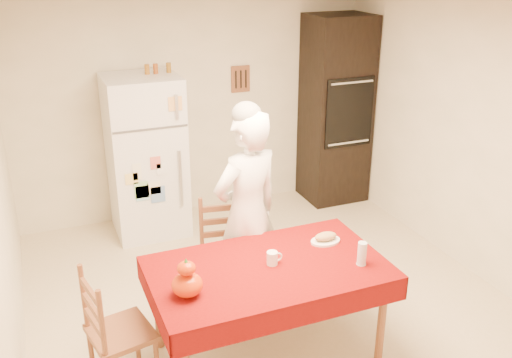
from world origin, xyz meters
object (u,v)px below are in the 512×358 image
oven_cabinet (336,110)px  dining_table (268,275)px  pumpkin_lower (187,285)px  chair_left (111,329)px  seated_woman (247,214)px  refrigerator (146,156)px  wine_glass (362,254)px  bread_plate (325,241)px  chair_far (225,249)px  coffee_mug (272,258)px

oven_cabinet → dining_table: (-1.91, -2.44, -0.41)m
oven_cabinet → pumpkin_lower: 3.62m
chair_left → seated_woman: bearing=-75.1°
refrigerator → wine_glass: (1.00, -2.61, -0.00)m
dining_table → bread_plate: 0.59m
chair_far → seated_woman: seated_woman is taller
refrigerator → wine_glass: bearing=-69.0°
oven_cabinet → wine_glass: (-1.28, -2.66, -0.25)m
refrigerator → wine_glass: refrigerator is taller
oven_cabinet → seated_woman: (-1.82, -1.80, -0.22)m
refrigerator → bread_plate: (0.92, -2.22, -0.08)m
oven_cabinet → chair_far: size_ratio=2.32×
coffee_mug → wine_glass: size_ratio=0.57×
chair_left → dining_table: bearing=-103.5°
seated_woman → bread_plate: 0.67m
refrigerator → wine_glass: size_ratio=9.66×
coffee_mug → bread_plate: coffee_mug is taller
chair_far → coffee_mug: chair_far is taller
refrigerator → chair_far: (0.31, -1.59, -0.34)m
pumpkin_lower → bread_plate: bearing=14.2°
oven_cabinet → chair_far: 2.63m
coffee_mug → bread_plate: (0.52, 0.15, -0.04)m
dining_table → chair_far: (-0.06, 0.80, -0.18)m
dining_table → pumpkin_lower: 0.66m
pumpkin_lower → bread_plate: size_ratio=0.87×
bread_plate → oven_cabinet: bearing=59.1°
seated_woman → wine_glass: seated_woman is taller
oven_cabinet → dining_table: bearing=-128.1°
refrigerator → pumpkin_lower: refrigerator is taller
chair_left → pumpkin_lower: (0.49, -0.17, 0.33)m
wine_glass → bread_plate: wine_glass is taller
wine_glass → bread_plate: 0.41m
chair_far → seated_woman: size_ratio=0.54×
chair_left → wine_glass: (1.76, -0.27, 0.34)m
oven_cabinet → chair_left: 3.91m
chair_far → dining_table: bearing=-76.3°
oven_cabinet → coffee_mug: bearing=-127.8°
chair_left → coffee_mug: size_ratio=9.50×
refrigerator → dining_table: size_ratio=1.00×
chair_left → wine_glass: 1.82m
wine_glass → oven_cabinet: bearing=64.4°
refrigerator → chair_left: refrigerator is taller
dining_table → coffee_mug: coffee_mug is taller
dining_table → wine_glass: size_ratio=9.66×
refrigerator → coffee_mug: refrigerator is taller
dining_table → bread_plate: (0.56, 0.17, 0.08)m
wine_glass → bread_plate: bearing=101.3°
seated_woman → pumpkin_lower: seated_woman is taller
coffee_mug → bread_plate: bearing=16.2°
coffee_mug → wine_glass: (0.60, -0.24, 0.04)m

